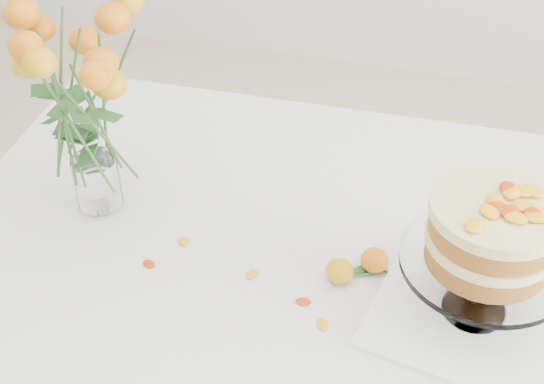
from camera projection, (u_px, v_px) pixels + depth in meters
The scene contains 12 objects.
table at pixel (329, 280), 1.40m from camera, with size 1.43×0.93×0.76m.
napkin at pixel (472, 312), 1.23m from camera, with size 0.30×0.30×0.01m, color white.
cake_stand at pixel (491, 239), 1.13m from camera, with size 0.26×0.26×0.23m.
rose_vase at pixel (81, 92), 1.29m from camera, with size 0.36×0.36×0.43m.
loose_rose_near at pixel (340, 271), 1.28m from camera, with size 0.08×0.05×0.04m.
loose_rose_far at pixel (375, 260), 1.30m from camera, with size 0.09×0.05×0.04m.
stray_petal_a at pixel (252, 274), 1.30m from camera, with size 0.03×0.02×0.00m, color #FFAE10.
stray_petal_b at pixel (304, 302), 1.25m from camera, with size 0.03×0.02×0.00m, color #FFAE10.
stray_petal_c at pixel (323, 324), 1.21m from camera, with size 0.03×0.02×0.00m, color #FFAE10.
stray_petal_d at pixel (184, 241), 1.36m from camera, with size 0.03×0.02×0.00m, color #FFAE10.
stray_petal_e at pixel (149, 264), 1.32m from camera, with size 0.03×0.02×0.00m, color #FFAE10.
stray_petal_f at pixel (503, 311), 1.23m from camera, with size 0.03×0.02×0.00m, color #FFAE10.
Camera 1 is at (0.14, -0.98, 1.69)m, focal length 50.00 mm.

